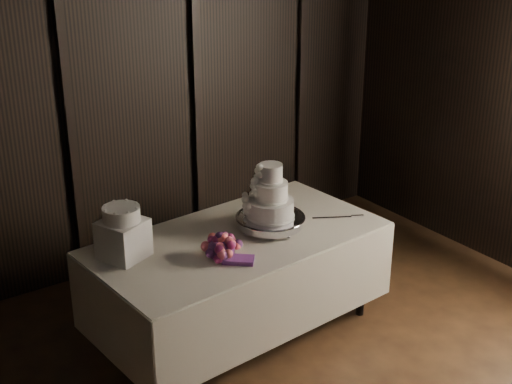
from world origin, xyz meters
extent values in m
cube|color=black|center=(0.00, 3.52, 1.50)|extent=(6.04, 0.04, 3.04)
cube|color=beige|center=(0.59, 2.09, 0.76)|extent=(2.05, 1.18, 0.01)
cube|color=white|center=(0.59, 2.09, 0.35)|extent=(1.89, 1.05, 0.71)
cylinder|color=silver|center=(0.84, 2.07, 0.81)|extent=(0.48, 0.48, 0.09)
cylinder|color=white|center=(0.84, 2.07, 0.91)|extent=(0.32, 0.32, 0.13)
cylinder|color=white|center=(0.84, 2.07, 1.04)|extent=(0.23, 0.23, 0.13)
cylinder|color=white|center=(0.84, 2.07, 1.17)|extent=(0.16, 0.16, 0.13)
cube|color=white|center=(-0.16, 2.26, 0.89)|extent=(0.34, 0.34, 0.25)
cylinder|color=white|center=(-0.16, 2.26, 1.06)|extent=(0.28, 0.28, 0.09)
cube|color=silver|center=(1.30, 1.95, 0.77)|extent=(0.33, 0.20, 0.01)
camera|label=1|loc=(-1.78, -1.52, 2.87)|focal=50.00mm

